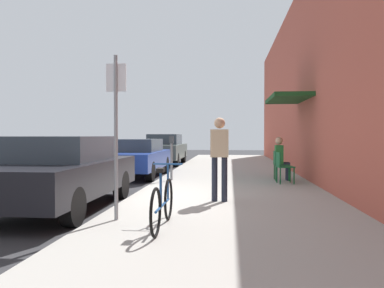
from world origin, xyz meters
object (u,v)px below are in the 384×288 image
at_px(parked_car_2, 165,149).
at_px(cafe_chair_0, 283,165).
at_px(parked_car_1, 136,157).
at_px(bicycle_0, 163,203).
at_px(parking_meter, 171,155).
at_px(parked_car_0, 63,172).
at_px(seated_patron_1, 281,157).
at_px(cafe_chair_1, 279,163).
at_px(street_sign, 116,124).
at_px(pedestrian_standing, 220,152).

distance_m(parked_car_2, cafe_chair_0, 9.49).
relative_size(parked_car_1, bicycle_0, 2.57).
bearing_deg(parking_meter, bicycle_0, -82.43).
distance_m(parked_car_0, seated_patron_1, 6.47).
height_order(bicycle_0, seated_patron_1, seated_patron_1).
bearing_deg(seated_patron_1, cafe_chair_1, -179.91).
relative_size(parked_car_2, cafe_chair_1, 5.06).
relative_size(parking_meter, cafe_chair_0, 1.52).
bearing_deg(cafe_chair_0, street_sign, -123.47).
relative_size(parked_car_0, parked_car_1, 1.00).
bearing_deg(seated_patron_1, pedestrian_standing, -114.18).
relative_size(cafe_chair_0, seated_patron_1, 0.67).
relative_size(bicycle_0, cafe_chair_0, 1.97).
distance_m(parked_car_1, cafe_chair_0, 5.32).
relative_size(parked_car_2, pedestrian_standing, 2.59).
bearing_deg(parked_car_2, seated_patron_1, -57.10).
relative_size(cafe_chair_1, seated_patron_1, 0.67).
xyz_separation_m(parked_car_0, street_sign, (1.50, -1.37, 0.90)).
bearing_deg(bicycle_0, pedestrian_standing, 71.73).
bearing_deg(parked_car_0, parked_car_2, 90.00).
bearing_deg(parked_car_0, parking_meter, 68.89).
xyz_separation_m(bicycle_0, cafe_chair_0, (2.43, 5.36, 0.14)).
bearing_deg(cafe_chair_1, parking_meter, -174.34).
distance_m(parked_car_2, street_sign, 13.25).
relative_size(street_sign, bicycle_0, 1.52).
distance_m(parked_car_1, parked_car_2, 5.83).
bearing_deg(street_sign, cafe_chair_1, 60.32).
height_order(street_sign, cafe_chair_0, street_sign).
relative_size(parking_meter, street_sign, 0.51).
bearing_deg(bicycle_0, cafe_chair_1, 68.46).
bearing_deg(bicycle_0, parking_meter, 97.57).
bearing_deg(parked_car_2, pedestrian_standing, -74.72).
relative_size(parked_car_0, seated_patron_1, 3.41).
distance_m(cafe_chair_0, seated_patron_1, 0.81).
bearing_deg(pedestrian_standing, parked_car_2, 105.28).
relative_size(street_sign, cafe_chair_0, 2.99).
xyz_separation_m(parked_car_2, pedestrian_standing, (3.08, -11.28, 0.34)).
bearing_deg(parked_car_1, pedestrian_standing, -60.52).
xyz_separation_m(seated_patron_1, pedestrian_standing, (-1.73, -3.85, 0.30)).
bearing_deg(parking_meter, street_sign, -90.53).
bearing_deg(cafe_chair_1, parked_car_1, 161.31).
xyz_separation_m(cafe_chair_1, pedestrian_standing, (-1.67, -3.85, 0.50)).
xyz_separation_m(parking_meter, cafe_chair_0, (3.20, -0.47, -0.26)).
bearing_deg(parked_car_0, cafe_chair_0, 36.75).
distance_m(parked_car_1, parking_meter, 2.48).
distance_m(parked_car_0, parked_car_1, 5.94).
bearing_deg(cafe_chair_0, parked_car_0, -143.25).
distance_m(parked_car_0, cafe_chair_0, 5.93).
bearing_deg(bicycle_0, parked_car_2, 99.71).
height_order(street_sign, cafe_chair_1, street_sign).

